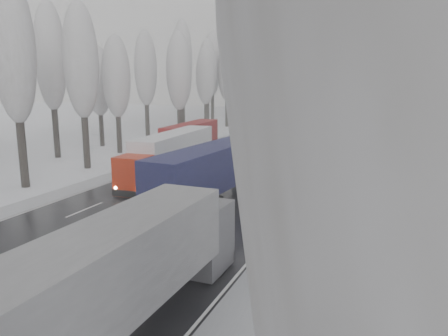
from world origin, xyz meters
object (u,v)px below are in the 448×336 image
Objects in this scene: box_truck_distant at (354,115)px; truck_red_red at (187,138)px; truck_red_white at (170,153)px; truck_grey_tarp at (114,277)px; truck_cream_box at (309,152)px; truck_blue_box at (219,169)px.

truck_red_red reaches higher than box_truck_distant.
truck_red_red is at bearing 105.19° from truck_red_white.
truck_grey_tarp is 1.04× the size of truck_red_white.
truck_red_red is at bearing -110.22° from box_truck_distant.
truck_cream_box is 1.13× the size of truck_red_red.
truck_cream_box is at bearing 15.42° from truck_red_white.
truck_grey_tarp is at bearing -70.31° from truck_red_red.
truck_red_red is (-14.59, -52.56, 0.75)m from box_truck_distant.
box_truck_distant is 64.60m from truck_red_white.
truck_grey_tarp is 88.20m from box_truck_distant.
box_truck_distant is at bearing 90.87° from truck_grey_tarp.
truck_cream_box is 13.15m from truck_red_white.
truck_cream_box reaches higher than box_truck_distant.
truck_cream_box reaches higher than truck_red_white.
truck_cream_box reaches higher than truck_red_red.
truck_cream_box is 17.59m from truck_red_red.
truck_red_white is at bearing 145.77° from truck_blue_box.
truck_blue_box reaches higher than box_truck_distant.
truck_grey_tarp is 0.98× the size of truck_blue_box.
truck_blue_box is 1.13× the size of truck_red_red.
box_truck_distant is at bearing 93.82° from truck_cream_box.
truck_grey_tarp is 0.98× the size of truck_cream_box.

